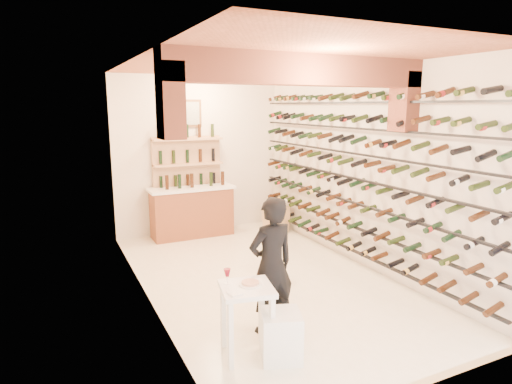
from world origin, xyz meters
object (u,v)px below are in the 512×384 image
person (271,266)px  chrome_barstool (272,251)px  crate_lower (276,226)px  wine_rack (350,172)px  back_counter (192,210)px  white_stool (281,336)px  tasting_table (246,299)px

person → chrome_barstool: size_ratio=2.04×
crate_lower → chrome_barstool: bearing=-119.7°
chrome_barstool → crate_lower: chrome_barstool is taller
wine_rack → person: 2.71m
back_counter → crate_lower: back_counter is taller
wine_rack → back_counter: 3.38m
back_counter → chrome_barstool: bearing=-82.0°
wine_rack → crate_lower: bearing=95.4°
back_counter → crate_lower: size_ratio=3.74×
wine_rack → white_stool: wine_rack is taller
white_stool → back_counter: bearing=83.7°
white_stool → chrome_barstool: (0.90, 1.91, 0.20)m
chrome_barstool → crate_lower: 2.54m
tasting_table → chrome_barstool: tasting_table is taller
white_stool → person: 0.80m
wine_rack → back_counter: bearing=124.7°
person → chrome_barstool: bearing=-125.0°
person → crate_lower: person is taller
tasting_table → white_stool: bearing=-24.6°
tasting_table → person: size_ratio=0.58×
back_counter → white_stool: size_ratio=3.35×
chrome_barstool → white_stool: bearing=-115.2°
back_counter → person: size_ratio=1.06×
wine_rack → tasting_table: bearing=-146.1°
white_stool → chrome_barstool: chrome_barstool is taller
white_stool → crate_lower: white_stool is taller
back_counter → wine_rack: bearing=-55.3°
back_counter → person: (-0.34, -4.09, 0.27)m
tasting_table → person: 0.60m
wine_rack → chrome_barstool: 1.82m
tasting_table → white_stool: tasting_table is taller
back_counter → chrome_barstool: size_ratio=2.16×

